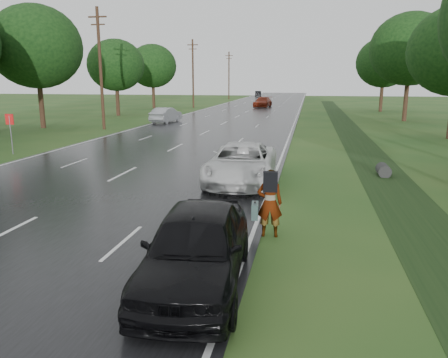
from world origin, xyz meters
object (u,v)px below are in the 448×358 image
white_pickup (241,163)px  pedestrian (269,202)px  road_sign (10,126)px  silver_sedan (166,115)px  dark_sedan (196,247)px

white_pickup → pedestrian: bearing=-76.4°
road_sign → silver_sedan: bearing=82.2°
road_sign → silver_sedan: size_ratio=0.52×
road_sign → pedestrian: (15.68, -10.69, -0.68)m
pedestrian → dark_sedan: pedestrian is taller
road_sign → pedestrian: size_ratio=1.23×
pedestrian → dark_sedan: (-1.18, -3.25, -0.09)m
white_pickup → dark_sedan: dark_sedan is taller
dark_sedan → white_pickup: bearing=88.8°
road_sign → pedestrian: 18.99m
pedestrian → white_pickup: 6.28m
pedestrian → silver_sedan: size_ratio=0.42×
road_sign → pedestrian: bearing=-34.3°
road_sign → dark_sedan: size_ratio=0.47×
dark_sedan → silver_sedan: (-11.80, 33.58, -0.09)m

